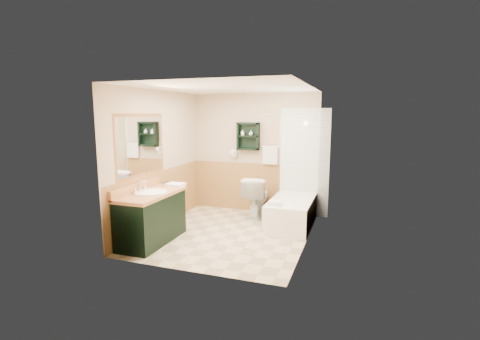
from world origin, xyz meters
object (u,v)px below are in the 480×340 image
(vanity, at_px, (152,217))
(soap_bottle_a, at_px, (243,134))
(wall_shelf, at_px, (248,136))
(hair_dryer, at_px, (235,153))
(bathtub, at_px, (292,211))
(soap_bottle_b, at_px, (251,134))
(toilet, at_px, (257,197))
(vanity_book, at_px, (165,178))

(vanity, relative_size, soap_bottle_a, 10.56)
(wall_shelf, height_order, hair_dryer, wall_shelf)
(bathtub, bearing_deg, soap_bottle_b, 149.66)
(toilet, height_order, soap_bottle_a, soap_bottle_a)
(bathtub, bearing_deg, vanity, -140.60)
(soap_bottle_a, bearing_deg, vanity, -110.00)
(bathtub, bearing_deg, soap_bottle_a, 153.61)
(hair_dryer, xyz_separation_m, vanity_book, (-0.76, -1.48, -0.31))
(hair_dryer, bearing_deg, vanity, -105.32)
(soap_bottle_b, bearing_deg, wall_shelf, 175.08)
(vanity, relative_size, soap_bottle_b, 12.03)
(hair_dryer, xyz_separation_m, toilet, (0.58, -0.35, -0.80))
(hair_dryer, relative_size, soap_bottle_a, 2.03)
(wall_shelf, relative_size, bathtub, 0.37)
(wall_shelf, xyz_separation_m, toilet, (0.28, -0.32, -1.15))
(vanity, bearing_deg, bathtub, 39.40)
(vanity, xyz_separation_m, soap_bottle_b, (0.95, 2.14, 1.21))
(vanity, height_order, soap_bottle_a, soap_bottle_a)
(hair_dryer, relative_size, bathtub, 0.16)
(soap_bottle_a, bearing_deg, vanity_book, -123.04)
(vanity_book, height_order, soap_bottle_b, soap_bottle_b)
(vanity_book, relative_size, soap_bottle_b, 1.93)
(vanity, xyz_separation_m, toilet, (1.17, 1.82, 0.00))
(soap_bottle_b, bearing_deg, vanity, -113.98)
(bathtub, relative_size, toilet, 1.85)
(hair_dryer, distance_m, toilet, 1.05)
(bathtub, bearing_deg, wall_shelf, 150.89)
(wall_shelf, distance_m, bathtub, 1.76)
(bathtub, distance_m, toilet, 0.80)
(vanity_book, distance_m, soap_bottle_a, 1.87)
(vanity, bearing_deg, toilet, 57.26)
(hair_dryer, relative_size, vanity, 0.19)
(toilet, xyz_separation_m, soap_bottle_a, (-0.39, 0.32, 1.20))
(bathtub, distance_m, soap_bottle_b, 1.76)
(hair_dryer, bearing_deg, vanity_book, -117.14)
(hair_dryer, height_order, vanity, hair_dryer)
(hair_dryer, relative_size, vanity_book, 1.20)
(vanity_book, distance_m, soap_bottle_b, 1.97)
(toilet, xyz_separation_m, vanity_book, (-1.34, -1.13, 0.50))
(soap_bottle_b, bearing_deg, toilet, -55.28)
(bathtub, height_order, toilet, toilet)
(hair_dryer, height_order, soap_bottle_b, soap_bottle_b)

